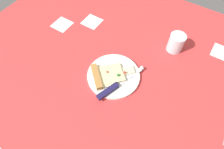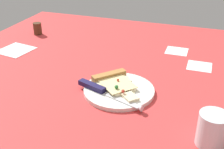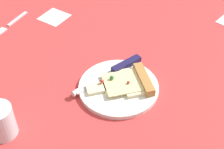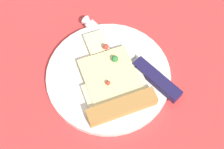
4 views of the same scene
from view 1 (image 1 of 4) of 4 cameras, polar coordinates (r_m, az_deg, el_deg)
ground_plane at (r=82.64cm, az=-3.94°, el=-1.38°), size 141.08×141.08×3.00cm
plate at (r=80.86cm, az=0.46°, el=-0.31°), size 22.60×22.60×1.31cm
pizza_slice at (r=79.29cm, az=-1.34°, el=-0.18°), size 17.46×18.13×2.51cm
knife at (r=76.97cm, az=1.43°, el=-3.26°), size 9.75×23.39×2.45cm
drinking_glass at (r=92.18cm, az=18.81°, el=9.11°), size 7.12×7.12×8.70cm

